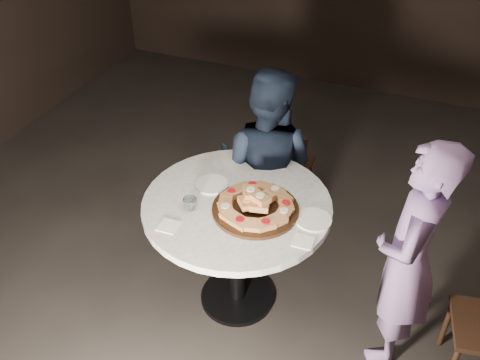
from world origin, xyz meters
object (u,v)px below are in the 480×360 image
Objects in this scene: chair_far at (283,165)px; water_glass at (190,204)px; diner_teal at (408,260)px; serving_board at (255,209)px; focaccia_pile at (256,203)px; diner_navy at (266,166)px; table at (237,222)px.

water_glass is at bearing 77.18° from chair_far.
water_glass is 0.05× the size of diner_teal.
diner_teal is at bearing 2.22° from serving_board.
diner_teal reaches higher than chair_far.
serving_board is 1.12× the size of focaccia_pile.
diner_navy is (0.21, 0.74, -0.16)m from water_glass.
table is 0.22m from serving_board.
chair_far is (-0.02, 0.98, -0.22)m from table.
focaccia_pile is 5.57× the size of water_glass.
serving_board is 0.64m from diner_navy.
chair_far is 1.45m from diner_teal.
diner_navy reaches higher than focaccia_pile.
focaccia_pile reaches higher than serving_board.
serving_board is 0.90m from diner_teal.
focaccia_pile reaches higher than water_glass.
chair_far is 0.55× the size of diner_teal.
focaccia_pile is 0.31× the size of diner_navy.
water_glass is 0.06× the size of diner_navy.
focaccia_pile is at bearing 95.96° from chair_far.
focaccia_pile reaches higher than table.
diner_teal reaches higher than diner_navy.
diner_navy is at bearing 92.18° from table.
table reaches higher than chair_far.
chair_far is at bearing 79.60° from water_glass.
table is 2.97× the size of focaccia_pile.
focaccia_pile is at bearing 106.62° from diner_navy.
water_glass reaches higher than chair_far.
chair_far is at bearing -129.52° from diner_teal.
water_glass reaches higher than serving_board.
water_glass is at bearing -160.04° from serving_board.
water_glass is at bearing -78.66° from diner_teal.
serving_board is at bearing 19.96° from water_glass.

